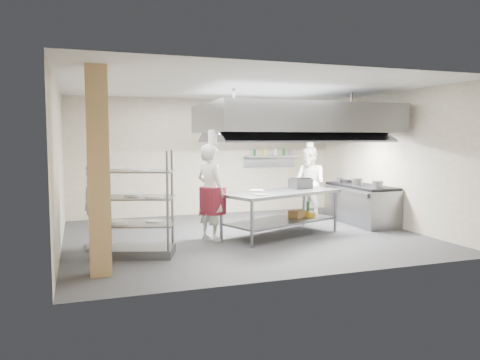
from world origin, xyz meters
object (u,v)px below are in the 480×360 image
object	(u,v)px
island	(281,213)
chef_line	(310,183)
cooking_range	(361,205)
pass_rack	(138,203)
griddle	(300,183)
chef_plating	(94,206)
chef_head	(210,192)
stockpot	(358,182)

from	to	relation	value
island	chef_line	size ratio (longest dim) A/B	1.43
cooking_range	pass_rack	bearing A→B (deg)	-165.05
chef_line	griddle	distance (m)	1.47
pass_rack	chef_line	size ratio (longest dim) A/B	1.00
pass_rack	chef_plating	world-z (taller)	pass_rack
pass_rack	island	bearing A→B (deg)	31.85
chef_head	chef_plating	world-z (taller)	chef_head
chef_line	stockpot	xyz separation A→B (m)	(0.74, -0.95, 0.09)
pass_rack	chef_line	world-z (taller)	chef_line
pass_rack	stockpot	xyz separation A→B (m)	(5.17, 1.34, 0.09)
cooking_range	chef_head	size ratio (longest dim) A/B	1.07
cooking_range	stockpot	bearing A→B (deg)	-151.07
chef_head	griddle	distance (m)	2.12
chef_plating	chef_line	bearing A→B (deg)	101.54
chef_head	chef_plating	distance (m)	2.18
island	cooking_range	bearing A→B (deg)	-4.71
pass_rack	chef_plating	size ratio (longest dim) A/B	1.14
pass_rack	cooking_range	world-z (taller)	pass_rack
island	pass_rack	xyz separation A→B (m)	(-2.96, -0.73, 0.43)
griddle	stockpot	world-z (taller)	griddle
chef_plating	stockpot	bearing A→B (deg)	90.48
chef_head	island	bearing A→B (deg)	-118.03
cooking_range	chef_plating	world-z (taller)	chef_plating
pass_rack	chef_line	bearing A→B (deg)	45.39
island	cooking_range	size ratio (longest dim) A/B	1.27
pass_rack	chef_head	size ratio (longest dim) A/B	0.95
pass_rack	chef_plating	bearing A→B (deg)	151.52
cooking_range	griddle	xyz separation A→B (m)	(-1.74, -0.32, 0.59)
griddle	chef_plating	bearing A→B (deg)	175.14
cooking_range	griddle	size ratio (longest dim) A/B	4.68
chef_line	stockpot	world-z (taller)	chef_line
griddle	stockpot	distance (m)	1.60
island	stockpot	xyz separation A→B (m)	(2.21, 0.61, 0.53)
island	cooking_range	xyz separation A→B (m)	(2.37, 0.70, -0.04)
pass_rack	stockpot	world-z (taller)	pass_rack
griddle	cooking_range	bearing A→B (deg)	0.54
chef_head	stockpot	xyz separation A→B (m)	(3.68, 0.56, 0.05)
pass_rack	cooking_range	distance (m)	5.53
chef_head	griddle	xyz separation A→B (m)	(2.10, 0.32, 0.08)
island	chef_line	xyz separation A→B (m)	(1.47, 1.56, 0.44)
island	chef_head	bearing A→B (deg)	156.86
island	chef_plating	world-z (taller)	chef_plating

